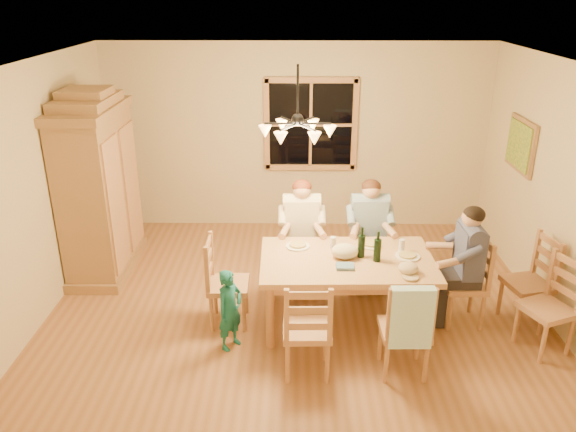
{
  "coord_description": "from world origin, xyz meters",
  "views": [
    {
      "loc": [
        -0.03,
        -5.45,
        3.37
      ],
      "look_at": [
        -0.09,
        0.1,
        1.11
      ],
      "focal_mm": 35.0,
      "sensor_mm": 36.0,
      "label": 1
    }
  ],
  "objects_px": {
    "dining_table": "(347,267)",
    "chair_far_left": "(301,261)",
    "chair_far_right": "(367,261)",
    "chair_end_left": "(229,297)",
    "chair_spare_front": "(544,322)",
    "chair_near_right": "(403,343)",
    "armoire": "(99,191)",
    "child": "(230,310)",
    "adult_slate_man": "(468,251)",
    "chandelier": "(297,129)",
    "adult_woman": "(302,220)",
    "chair_end_right": "(462,296)",
    "wine_bottle_a": "(362,242)",
    "chair_spare_back": "(525,296)",
    "chair_near_left": "(307,344)",
    "adult_plaid_man": "(370,220)",
    "wine_bottle_b": "(378,246)"
  },
  "relations": [
    {
      "from": "chair_far_left",
      "to": "adult_woman",
      "type": "bearing_deg",
      "value": 180.0
    },
    {
      "from": "chair_far_left",
      "to": "chair_spare_back",
      "type": "height_order",
      "value": "same"
    },
    {
      "from": "chair_end_right",
      "to": "adult_slate_man",
      "type": "bearing_deg",
      "value": -0.0
    },
    {
      "from": "dining_table",
      "to": "chair_near_right",
      "type": "height_order",
      "value": "chair_near_right"
    },
    {
      "from": "dining_table",
      "to": "child",
      "type": "bearing_deg",
      "value": -158.24
    },
    {
      "from": "chair_far_right",
      "to": "chair_end_left",
      "type": "distance_m",
      "value": 1.81
    },
    {
      "from": "armoire",
      "to": "chair_spare_back",
      "type": "relative_size",
      "value": 2.32
    },
    {
      "from": "dining_table",
      "to": "chair_far_left",
      "type": "relative_size",
      "value": 1.84
    },
    {
      "from": "chair_end_right",
      "to": "wine_bottle_a",
      "type": "relative_size",
      "value": 3.0
    },
    {
      "from": "dining_table",
      "to": "chair_far_left",
      "type": "height_order",
      "value": "chair_far_left"
    },
    {
      "from": "adult_woman",
      "to": "chair_spare_front",
      "type": "bearing_deg",
      "value": 150.14
    },
    {
      "from": "chair_far_right",
      "to": "chair_far_left",
      "type": "bearing_deg",
      "value": 0.0
    },
    {
      "from": "chair_end_right",
      "to": "adult_woman",
      "type": "xyz_separation_m",
      "value": [
        -1.71,
        0.81,
        0.54
      ]
    },
    {
      "from": "chair_end_left",
      "to": "wine_bottle_a",
      "type": "bearing_deg",
      "value": 91.86
    },
    {
      "from": "armoire",
      "to": "wine_bottle_a",
      "type": "height_order",
      "value": "armoire"
    },
    {
      "from": "chair_end_left",
      "to": "chair_spare_back",
      "type": "bearing_deg",
      "value": 89.86
    },
    {
      "from": "chair_far_left",
      "to": "chair_far_right",
      "type": "bearing_deg",
      "value": -180.0
    },
    {
      "from": "chandelier",
      "to": "wine_bottle_b",
      "type": "xyz_separation_m",
      "value": [
        0.82,
        -0.26,
        -1.15
      ]
    },
    {
      "from": "dining_table",
      "to": "adult_plaid_man",
      "type": "xyz_separation_m",
      "value": [
        0.33,
        0.85,
        0.18
      ]
    },
    {
      "from": "armoire",
      "to": "child",
      "type": "bearing_deg",
      "value": -43.77
    },
    {
      "from": "chair_end_right",
      "to": "child",
      "type": "height_order",
      "value": "chair_end_right"
    },
    {
      "from": "chair_far_left",
      "to": "chair_end_left",
      "type": "bearing_deg",
      "value": 46.74
    },
    {
      "from": "chair_end_right",
      "to": "child",
      "type": "xyz_separation_m",
      "value": [
        -2.43,
        -0.5,
        0.12
      ]
    },
    {
      "from": "chair_spare_front",
      "to": "chair_near_right",
      "type": "bearing_deg",
      "value": 81.52
    },
    {
      "from": "chandelier",
      "to": "child",
      "type": "height_order",
      "value": "chandelier"
    },
    {
      "from": "chair_far_right",
      "to": "chair_spare_front",
      "type": "distance_m",
      "value": 2.07
    },
    {
      "from": "chair_far_right",
      "to": "chair_end_left",
      "type": "relative_size",
      "value": 1.0
    },
    {
      "from": "chair_near_right",
      "to": "child",
      "type": "height_order",
      "value": "chair_near_right"
    },
    {
      "from": "chandelier",
      "to": "adult_woman",
      "type": "xyz_separation_m",
      "value": [
        0.06,
        0.62,
        -1.24
      ]
    },
    {
      "from": "armoire",
      "to": "chair_end_left",
      "type": "distance_m",
      "value": 2.24
    },
    {
      "from": "chair_near_left",
      "to": "chair_spare_front",
      "type": "xyz_separation_m",
      "value": [
        2.35,
        0.39,
        0.0
      ]
    },
    {
      "from": "chair_near_left",
      "to": "adult_woman",
      "type": "bearing_deg",
      "value": 90.0
    },
    {
      "from": "adult_plaid_man",
      "to": "chair_spare_back",
      "type": "bearing_deg",
      "value": 151.5
    },
    {
      "from": "chair_end_left",
      "to": "wine_bottle_a",
      "type": "relative_size",
      "value": 3.0
    },
    {
      "from": "chair_end_left",
      "to": "dining_table",
      "type": "bearing_deg",
      "value": 90.0
    },
    {
      "from": "adult_slate_man",
      "to": "wine_bottle_b",
      "type": "distance_m",
      "value": 0.95
    },
    {
      "from": "dining_table",
      "to": "chair_near_left",
      "type": "distance_m",
      "value": 1.02
    },
    {
      "from": "chandelier",
      "to": "chair_near_left",
      "type": "relative_size",
      "value": 0.78
    },
    {
      "from": "chair_end_right",
      "to": "chair_spare_back",
      "type": "height_order",
      "value": "same"
    },
    {
      "from": "chair_near_left",
      "to": "chair_spare_back",
      "type": "bearing_deg",
      "value": 19.48
    },
    {
      "from": "chair_far_left",
      "to": "wine_bottle_b",
      "type": "relative_size",
      "value": 3.0
    },
    {
      "from": "chair_end_left",
      "to": "adult_slate_man",
      "type": "relative_size",
      "value": 1.13
    },
    {
      "from": "chair_near_right",
      "to": "adult_plaid_man",
      "type": "xyz_separation_m",
      "value": [
        -0.14,
        1.69,
        0.54
      ]
    },
    {
      "from": "adult_slate_man",
      "to": "armoire",
      "type": "bearing_deg",
      "value": 72.92
    },
    {
      "from": "adult_slate_man",
      "to": "wine_bottle_b",
      "type": "xyz_separation_m",
      "value": [
        -0.95,
        -0.07,
        0.08
      ]
    },
    {
      "from": "adult_plaid_man",
      "to": "chair_spare_back",
      "type": "distance_m",
      "value": 1.87
    },
    {
      "from": "armoire",
      "to": "wine_bottle_a",
      "type": "distance_m",
      "value": 3.31
    },
    {
      "from": "chair_near_left",
      "to": "chair_end_left",
      "type": "bearing_deg",
      "value": 133.26
    },
    {
      "from": "dining_table",
      "to": "chair_spare_front",
      "type": "xyz_separation_m",
      "value": [
        1.92,
        -0.47,
        -0.36
      ]
    },
    {
      "from": "chair_end_right",
      "to": "wine_bottle_b",
      "type": "height_order",
      "value": "wine_bottle_b"
    }
  ]
}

